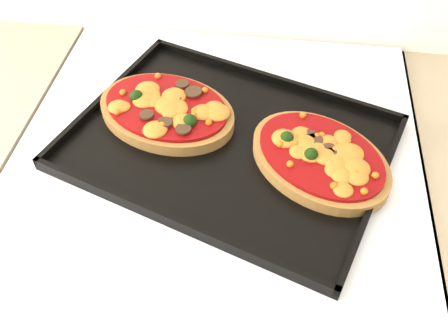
% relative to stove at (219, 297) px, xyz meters
% --- Properties ---
extents(stove, '(0.60, 0.60, 0.91)m').
position_rel_stove_xyz_m(stove, '(0.00, 0.00, 0.00)').
color(stove, silver).
rests_on(stove, floor).
extents(baking_tray, '(0.52, 0.45, 0.02)m').
position_rel_stove_xyz_m(baking_tray, '(0.02, 0.01, 0.47)').
color(baking_tray, black).
rests_on(baking_tray, stove).
extents(pizza_left, '(0.25, 0.21, 0.03)m').
position_rel_stove_xyz_m(pizza_left, '(-0.08, 0.05, 0.48)').
color(pizza_left, olive).
rests_on(pizza_left, baking_tray).
extents(pizza_right, '(0.26, 0.25, 0.03)m').
position_rel_stove_xyz_m(pizza_right, '(0.15, -0.02, 0.48)').
color(pizza_right, olive).
rests_on(pizza_right, baking_tray).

